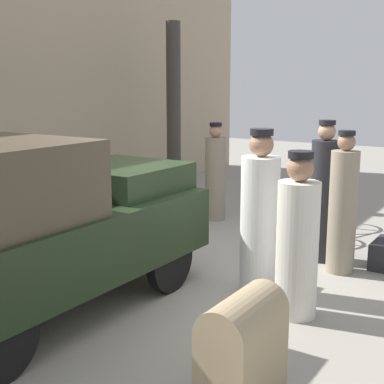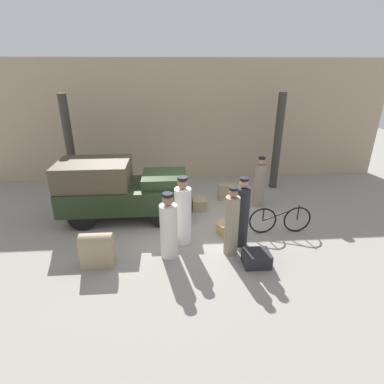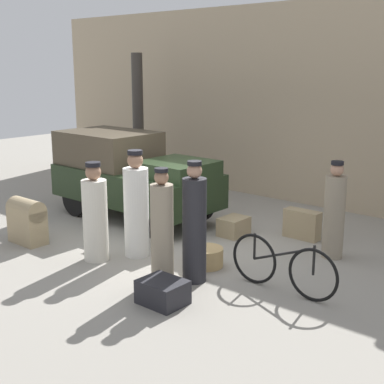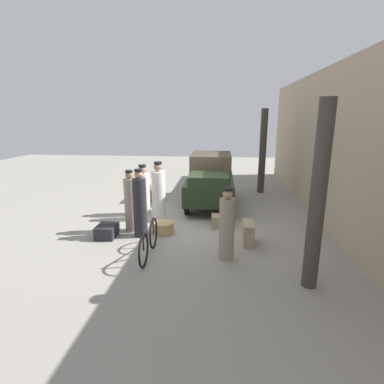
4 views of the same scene
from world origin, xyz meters
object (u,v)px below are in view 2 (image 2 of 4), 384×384
wicker_basket (227,228)px  trunk_wicker_pale (97,249)px  truck (119,188)px  suitcase_small_leather (256,258)px  porter_lifting_near_truck (183,214)px  conductor_in_dark_uniform (169,229)px  trunk_large_brown (228,192)px  porter_carrying_trunk (232,224)px  bicycle (280,220)px  porter_standing_middle (260,184)px  suitcase_tan_flat (199,204)px  porter_with_bicycle (242,215)px

wicker_basket → trunk_wicker_pale: size_ratio=0.67×
truck → suitcase_small_leather: size_ratio=5.97×
porter_lifting_near_truck → conductor_in_dark_uniform: porter_lifting_near_truck is taller
truck → trunk_large_brown: (3.46, 1.08, -0.68)m
porter_carrying_trunk → bicycle: bearing=29.4°
trunk_wicker_pale → suitcase_small_leather: trunk_wicker_pale is taller
porter_lifting_near_truck → suitcase_small_leather: porter_lifting_near_truck is taller
conductor_in_dark_uniform → trunk_wicker_pale: size_ratio=2.00×
porter_standing_middle → trunk_wicker_pale: (-4.50, -2.88, -0.32)m
porter_carrying_trunk → conductor_in_dark_uniform: bearing=-179.0°
porter_lifting_near_truck → suitcase_tan_flat: porter_lifting_near_truck is taller
porter_lifting_near_truck → suitcase_tan_flat: bearing=72.9°
trunk_large_brown → wicker_basket: bearing=-101.5°
suitcase_small_leather → truck: bearing=142.7°
porter_with_bicycle → porter_standing_middle: porter_with_bicycle is taller
porter_with_bicycle → trunk_wicker_pale: porter_with_bicycle is taller
wicker_basket → porter_with_bicycle: size_ratio=0.30×
bicycle → porter_with_bicycle: bearing=-157.0°
truck → porter_with_bicycle: bearing=-28.2°
wicker_basket → suitcase_small_leather: bearing=-73.6°
porter_with_bicycle → porter_carrying_trunk: bearing=-132.5°
porter_standing_middle → suitcase_small_leather: 3.30m
bicycle → trunk_large_brown: 2.51m
conductor_in_dark_uniform → porter_carrying_trunk: size_ratio=0.95×
suitcase_tan_flat → suitcase_small_leather: bearing=-71.1°
porter_standing_middle → conductor_in_dark_uniform: size_ratio=1.00×
porter_with_bicycle → conductor_in_dark_uniform: 1.84m
porter_lifting_near_truck → porter_standing_middle: size_ratio=1.10×
wicker_basket → porter_standing_middle: (1.34, 1.68, 0.60)m
porter_lifting_near_truck → trunk_wicker_pale: bearing=-157.0°
suitcase_tan_flat → truck: bearing=-170.6°
bicycle → trunk_large_brown: size_ratio=2.53×
porter_carrying_trunk → suitcase_small_leather: size_ratio=2.85×
trunk_wicker_pale → conductor_in_dark_uniform: bearing=9.0°
bicycle → conductor_in_dark_uniform: conductor_in_dark_uniform is taller
trunk_large_brown → suitcase_tan_flat: size_ratio=1.25×
truck → porter_carrying_trunk: size_ratio=2.10×
porter_standing_middle → bicycle: bearing=-86.9°
bicycle → trunk_wicker_pale: (-4.60, -1.13, 0.05)m
porter_with_bicycle → conductor_in_dark_uniform: bearing=-168.3°
porter_lifting_near_truck → porter_standing_middle: (2.54, 2.04, -0.07)m
truck → suitcase_tan_flat: (2.40, 0.40, -0.77)m
porter_standing_middle → trunk_large_brown: (-0.88, 0.56, -0.48)m
porter_with_bicycle → suitcase_tan_flat: porter_with_bicycle is taller
wicker_basket → porter_carrying_trunk: porter_carrying_trunk is taller
porter_standing_middle → suitcase_tan_flat: porter_standing_middle is taller
porter_standing_middle → porter_carrying_trunk: porter_carrying_trunk is taller
porter_with_bicycle → conductor_in_dark_uniform: size_ratio=1.11×
porter_with_bicycle → suitcase_tan_flat: size_ratio=3.35×
bicycle → porter_with_bicycle: (-1.19, -0.51, 0.45)m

